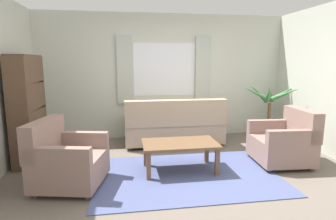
{
  "coord_description": "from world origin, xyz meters",
  "views": [
    {
      "loc": [
        -0.86,
        -3.68,
        1.61
      ],
      "look_at": [
        -0.16,
        0.7,
        0.84
      ],
      "focal_mm": 29.72,
      "sensor_mm": 36.0,
      "label": 1
    }
  ],
  "objects_px": {
    "coffee_table": "(180,146)",
    "potted_plant": "(269,116)",
    "armchair_left": "(66,160)",
    "couch": "(174,126)",
    "armchair_right": "(284,142)",
    "bookshelf": "(31,108)"
  },
  "relations": [
    {
      "from": "coffee_table",
      "to": "potted_plant",
      "type": "distance_m",
      "value": 2.66
    },
    {
      "from": "armchair_left",
      "to": "potted_plant",
      "type": "bearing_deg",
      "value": -53.14
    },
    {
      "from": "couch",
      "to": "potted_plant",
      "type": "relative_size",
      "value": 1.56
    },
    {
      "from": "armchair_right",
      "to": "bookshelf",
      "type": "relative_size",
      "value": 0.52
    },
    {
      "from": "couch",
      "to": "coffee_table",
      "type": "xyz_separation_m",
      "value": [
        -0.16,
        -1.34,
        0.01
      ]
    },
    {
      "from": "couch",
      "to": "potted_plant",
      "type": "xyz_separation_m",
      "value": [
        2.06,
        0.12,
        0.11
      ]
    },
    {
      "from": "couch",
      "to": "bookshelf",
      "type": "height_order",
      "value": "bookshelf"
    },
    {
      "from": "bookshelf",
      "to": "potted_plant",
      "type": "bearing_deg",
      "value": 98.09
    },
    {
      "from": "armchair_left",
      "to": "potted_plant",
      "type": "distance_m",
      "value": 4.17
    },
    {
      "from": "armchair_left",
      "to": "bookshelf",
      "type": "bearing_deg",
      "value": 45.44
    },
    {
      "from": "couch",
      "to": "coffee_table",
      "type": "height_order",
      "value": "couch"
    },
    {
      "from": "couch",
      "to": "bookshelf",
      "type": "distance_m",
      "value": 2.54
    },
    {
      "from": "armchair_right",
      "to": "coffee_table",
      "type": "xyz_separation_m",
      "value": [
        -1.7,
        -0.05,
        0.03
      ]
    },
    {
      "from": "armchair_right",
      "to": "armchair_left",
      "type": "bearing_deg",
      "value": -80.91
    },
    {
      "from": "armchair_left",
      "to": "armchair_right",
      "type": "height_order",
      "value": "same"
    },
    {
      "from": "potted_plant",
      "to": "armchair_right",
      "type": "bearing_deg",
      "value": -109.89
    },
    {
      "from": "coffee_table",
      "to": "potted_plant",
      "type": "height_order",
      "value": "potted_plant"
    },
    {
      "from": "couch",
      "to": "armchair_right",
      "type": "relative_size",
      "value": 2.13
    },
    {
      "from": "armchair_right",
      "to": "potted_plant",
      "type": "distance_m",
      "value": 1.51
    },
    {
      "from": "armchair_left",
      "to": "bookshelf",
      "type": "xyz_separation_m",
      "value": [
        -0.71,
        1.09,
        0.52
      ]
    },
    {
      "from": "armchair_left",
      "to": "armchair_right",
      "type": "bearing_deg",
      "value": -72.26
    },
    {
      "from": "couch",
      "to": "coffee_table",
      "type": "relative_size",
      "value": 1.73
    }
  ]
}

